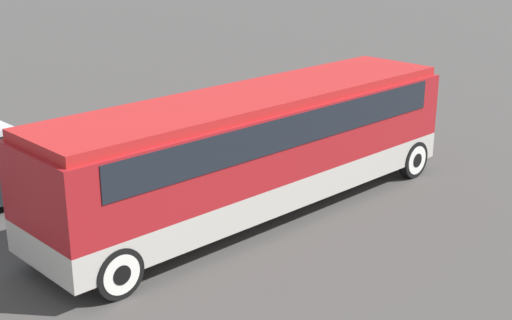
{
  "coord_description": "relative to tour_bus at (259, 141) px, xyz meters",
  "views": [
    {
      "loc": [
        -11.03,
        -11.45,
        6.68
      ],
      "look_at": [
        0.0,
        0.0,
        1.33
      ],
      "focal_mm": 50.0,
      "sensor_mm": 36.0,
      "label": 1
    }
  ],
  "objects": [
    {
      "name": "tour_bus",
      "position": [
        0.0,
        0.0,
        0.0
      ],
      "size": [
        11.31,
        2.64,
        2.96
      ],
      "color": "#B7B2A8",
      "rests_on": "ground_plane"
    },
    {
      "name": "ground_plane",
      "position": [
        -0.1,
        0.0,
        -1.78
      ],
      "size": [
        120.0,
        120.0,
        0.0
      ],
      "primitive_type": "plane",
      "color": "#423F3D"
    }
  ]
}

